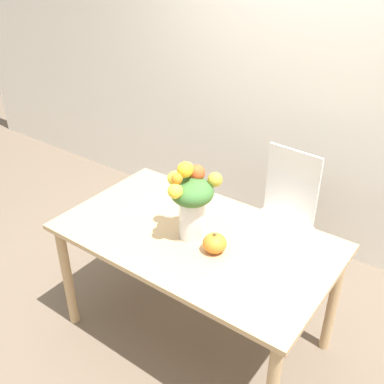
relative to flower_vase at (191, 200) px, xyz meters
name	(u,v)px	position (x,y,z in m)	size (l,w,h in m)	color
ground_plane	(195,333)	(0.01, 0.03, -1.01)	(12.00, 12.00, 0.00)	brown
wall_back	(310,77)	(0.01, 1.41, 0.34)	(8.00, 0.06, 2.70)	white
dining_table	(196,248)	(0.01, 0.03, -0.33)	(1.54, 0.89, 0.78)	tan
flower_vase	(191,200)	(0.00, 0.00, 0.00)	(0.28, 0.29, 0.46)	silver
pumpkin	(215,243)	(0.18, -0.04, -0.18)	(0.13, 0.13, 0.12)	orange
dining_chair_near_window	(280,219)	(0.15, 0.85, -0.51)	(0.45, 0.45, 0.98)	white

